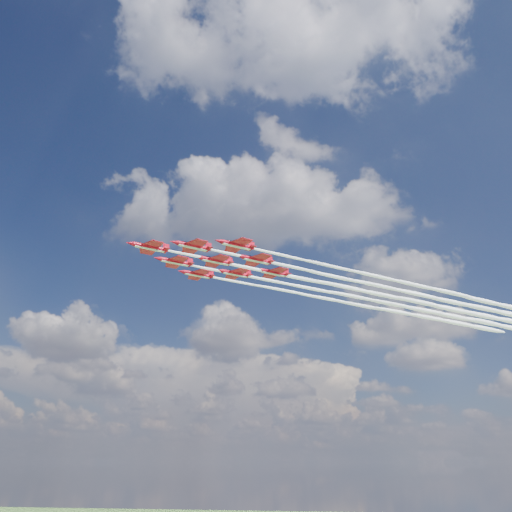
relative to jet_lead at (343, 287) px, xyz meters
name	(u,v)px	position (x,y,z in m)	size (l,w,h in m)	color
jet_lead	(343,287)	(0.00, 0.00, 0.00)	(109.05, 88.67, 2.91)	red
jet_row2_port	(379,286)	(11.57, 1.12, 0.00)	(109.05, 88.67, 2.91)	red
jet_row2_starb	(354,297)	(3.51, 11.08, 0.00)	(109.05, 88.67, 2.91)	red
jet_row3_port	(416,285)	(23.15, 2.23, 0.00)	(109.05, 88.67, 2.91)	red
jet_row3_centre	(388,296)	(15.09, 12.20, 0.00)	(109.05, 88.67, 2.91)	red
jet_row3_starb	(363,305)	(7.03, 22.17, 0.00)	(109.05, 88.67, 2.91)	red
jet_row4_port	(422,295)	(26.66, 13.32, 0.00)	(109.05, 88.67, 2.91)	red
jet_row4_starb	(395,305)	(18.60, 23.28, 0.00)	(109.05, 88.67, 2.91)	red
jet_tail	(428,304)	(30.18, 24.40, 0.00)	(109.05, 88.67, 2.91)	red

